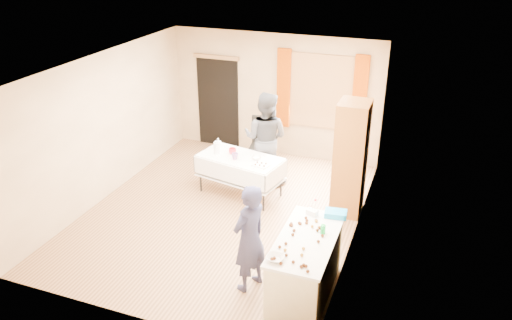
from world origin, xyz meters
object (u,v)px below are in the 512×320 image
at_px(counter, 305,268).
at_px(woman, 265,138).
at_px(cabinet, 350,159).
at_px(party_table, 240,172).
at_px(girl, 249,238).
at_px(chair, 261,155).

height_order(counter, woman, woman).
distance_m(cabinet, party_table, 2.04).
height_order(cabinet, party_table, cabinet).
bearing_deg(party_table, girl, -53.99).
height_order(counter, girl, girl).
bearing_deg(counter, chair, 118.31).
bearing_deg(counter, party_table, 128.56).
bearing_deg(counter, girl, -174.55).
distance_m(cabinet, girl, 2.64).
bearing_deg(woman, party_table, 69.78).
relative_size(cabinet, chair, 1.81).
xyz_separation_m(cabinet, chair, (-1.95, 1.02, -0.67)).
relative_size(party_table, chair, 1.50).
xyz_separation_m(chair, woman, (0.24, -0.45, 0.57)).
bearing_deg(chair, counter, -70.76).
xyz_separation_m(counter, woman, (-1.61, 2.99, 0.45)).
height_order(party_table, woman, woman).
distance_m(cabinet, counter, 2.47).
bearing_deg(cabinet, counter, -92.37).
bearing_deg(woman, girl, 106.80).
bearing_deg(chair, party_table, -99.78).
bearing_deg(girl, cabinet, -176.71).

